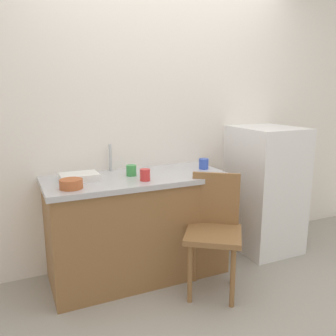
# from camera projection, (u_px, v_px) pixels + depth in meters

# --- Properties ---
(ground_plane) EXTENTS (8.00, 8.00, 0.00)m
(ground_plane) POSITION_uv_depth(u_px,v_px,m) (216.00, 304.00, 2.53)
(ground_plane) COLOR #9E998E
(back_wall) EXTENTS (4.80, 0.10, 2.44)m
(back_wall) POSITION_uv_depth(u_px,v_px,m) (160.00, 122.00, 3.16)
(back_wall) COLOR white
(back_wall) RESTS_ON ground_plane
(cabinet_base) EXTENTS (1.39, 0.60, 0.80)m
(cabinet_base) POSITION_uv_depth(u_px,v_px,m) (138.00, 228.00, 2.88)
(cabinet_base) COLOR olive
(cabinet_base) RESTS_ON ground_plane
(countertop) EXTENTS (1.43, 0.64, 0.04)m
(countertop) POSITION_uv_depth(u_px,v_px,m) (137.00, 178.00, 2.79)
(countertop) COLOR #B7B7BC
(countertop) RESTS_ON cabinet_base
(faucet) EXTENTS (0.02, 0.02, 0.22)m
(faucet) POSITION_uv_depth(u_px,v_px,m) (110.00, 158.00, 2.93)
(faucet) COLOR #B7B7BC
(faucet) RESTS_ON countertop
(refrigerator) EXTENTS (0.55, 0.62, 1.17)m
(refrigerator) POSITION_uv_depth(u_px,v_px,m) (265.00, 189.00, 3.35)
(refrigerator) COLOR white
(refrigerator) RESTS_ON ground_plane
(chair) EXTENTS (0.56, 0.56, 0.89)m
(chair) POSITION_uv_depth(u_px,v_px,m) (214.00, 228.00, 2.63)
(chair) COLOR olive
(chair) RESTS_ON ground_plane
(dish_tray) EXTENTS (0.28, 0.20, 0.05)m
(dish_tray) POSITION_uv_depth(u_px,v_px,m) (79.00, 177.00, 2.65)
(dish_tray) COLOR white
(dish_tray) RESTS_ON countertop
(terracotta_bowl) EXTENTS (0.16, 0.16, 0.06)m
(terracotta_bowl) POSITION_uv_depth(u_px,v_px,m) (71.00, 184.00, 2.42)
(terracotta_bowl) COLOR #B25B33
(terracotta_bowl) RESTS_ON countertop
(cup_red) EXTENTS (0.08, 0.08, 0.09)m
(cup_red) POSITION_uv_depth(u_px,v_px,m) (145.00, 175.00, 2.63)
(cup_red) COLOR red
(cup_red) RESTS_ON countertop
(cup_green) EXTENTS (0.08, 0.08, 0.08)m
(cup_green) POSITION_uv_depth(u_px,v_px,m) (131.00, 170.00, 2.78)
(cup_green) COLOR green
(cup_green) RESTS_ON countertop
(cup_blue) EXTENTS (0.08, 0.08, 0.09)m
(cup_blue) POSITION_uv_depth(u_px,v_px,m) (204.00, 164.00, 3.02)
(cup_blue) COLOR blue
(cup_blue) RESTS_ON countertop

